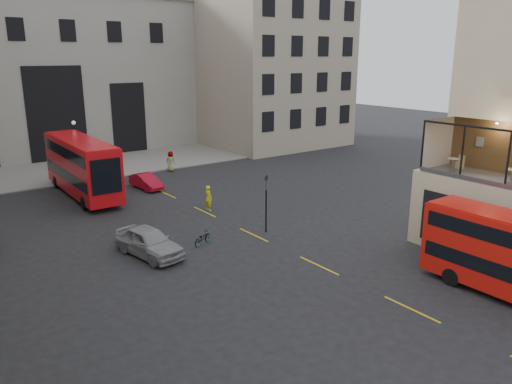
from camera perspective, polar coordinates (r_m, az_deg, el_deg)
ground at (r=25.66m, az=20.04°, el=-11.21°), size 140.00×140.00×0.00m
gateway at (r=61.84m, az=-23.52°, el=12.61°), size 35.00×10.60×18.00m
building_right at (r=65.47m, az=0.67°, el=14.82°), size 16.60×18.60×20.00m
pavement_far at (r=53.06m, az=-20.90°, el=2.40°), size 40.00×12.00×0.12m
traffic_light_near at (r=31.70m, az=1.16°, el=-0.45°), size 0.16×0.20×3.80m
street_lamp_b at (r=48.84m, az=-19.83°, el=4.25°), size 0.36×0.36×5.33m
bus_far at (r=42.46m, az=-19.32°, el=3.01°), size 2.92×11.67×4.63m
car_a at (r=29.14m, az=-12.14°, el=-5.58°), size 2.75×5.11×1.65m
car_b at (r=43.62m, az=-12.45°, el=1.19°), size 1.61×3.95×1.27m
bicycle at (r=30.41m, az=-6.13°, el=-5.25°), size 1.63×1.11×0.81m
cyclist at (r=36.74m, az=-5.45°, el=-0.69°), size 0.46×0.70×1.89m
pedestrian_b at (r=44.94m, az=-19.93°, el=1.34°), size 1.14×1.30×1.74m
pedestrian_c at (r=48.60m, az=-18.89°, el=2.44°), size 1.06×0.55×1.74m
pedestrian_d at (r=49.71m, az=-9.73°, el=3.48°), size 1.07×1.15×1.98m
cafe_table_mid at (r=29.11m, az=27.20°, el=1.84°), size 0.63×0.63×0.78m
cafe_table_far at (r=30.72m, az=21.60°, el=3.13°), size 0.64×0.64×0.80m
cafe_chair_d at (r=31.84m, az=22.26°, el=2.93°), size 0.41×0.41×0.78m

